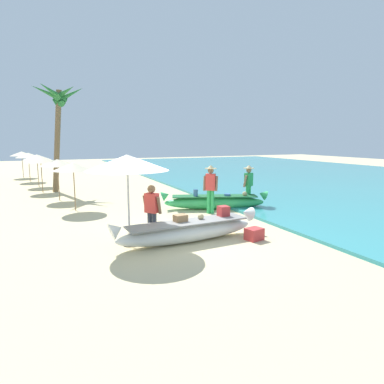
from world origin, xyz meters
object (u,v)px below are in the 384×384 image
(palm_tree_leaning_seaward, at_px, (58,106))
(cooler_box, at_px, (254,234))
(boat_green_midground, at_px, (214,202))
(boat_white_foreground, at_px, (189,230))
(person_vendor_assistant, at_px, (248,183))
(patio_umbrella_large, at_px, (127,163))
(person_vendor_hatted, at_px, (211,186))
(person_tourist_customer, at_px, (152,209))

(palm_tree_leaning_seaward, bearing_deg, cooler_box, -68.77)
(boat_green_midground, distance_m, palm_tree_leaning_seaward, 10.06)
(boat_white_foreground, bearing_deg, cooler_box, -19.07)
(person_vendor_assistant, distance_m, patio_umbrella_large, 6.67)
(boat_white_foreground, height_order, person_vendor_hatted, person_vendor_hatted)
(boat_white_foreground, bearing_deg, boat_green_midground, 53.25)
(boat_white_foreground, height_order, cooler_box, boat_white_foreground)
(patio_umbrella_large, bearing_deg, boat_green_midground, 37.29)
(cooler_box, bearing_deg, patio_umbrella_large, 152.10)
(person_vendor_hatted, distance_m, palm_tree_leaning_seaward, 10.00)
(boat_white_foreground, distance_m, person_tourist_customer, 1.18)
(person_vendor_assistant, distance_m, cooler_box, 4.81)
(person_vendor_hatted, height_order, patio_umbrella_large, patio_umbrella_large)
(boat_white_foreground, distance_m, patio_umbrella_large, 2.48)
(patio_umbrella_large, bearing_deg, cooler_box, -15.76)
(person_vendor_hatted, xyz_separation_m, patio_umbrella_large, (-3.73, -2.59, 1.13))
(person_tourist_customer, bearing_deg, person_vendor_hatted, 38.23)
(boat_white_foreground, xyz_separation_m, patio_umbrella_large, (-1.58, 0.33, 1.88))
(person_vendor_assistant, height_order, patio_umbrella_large, patio_umbrella_large)
(person_tourist_customer, bearing_deg, patio_umbrella_large, -164.07)
(boat_green_midground, bearing_deg, cooler_box, -102.30)
(person_tourist_customer, bearing_deg, person_vendor_assistant, 29.92)
(person_tourist_customer, xyz_separation_m, palm_tree_leaning_seaward, (-1.85, 10.40, 3.64))
(person_tourist_customer, height_order, patio_umbrella_large, patio_umbrella_large)
(person_vendor_assistant, bearing_deg, palm_tree_leaning_seaward, 132.80)
(patio_umbrella_large, bearing_deg, palm_tree_leaning_seaward, 96.23)
(person_tourist_customer, distance_m, cooler_box, 2.96)
(person_vendor_assistant, xyz_separation_m, patio_umbrella_large, (-5.77, -3.12, 1.19))
(person_vendor_assistant, xyz_separation_m, palm_tree_leaning_seaward, (-6.93, 7.48, 3.51))
(boat_white_foreground, bearing_deg, palm_tree_leaning_seaward, 104.04)
(boat_green_midground, distance_m, person_vendor_assistant, 1.69)
(boat_white_foreground, xyz_separation_m, cooler_box, (1.75, -0.60, -0.15))
(patio_umbrella_large, relative_size, cooler_box, 5.29)
(person_vendor_assistant, relative_size, patio_umbrella_large, 0.72)
(person_vendor_assistant, height_order, cooler_box, person_vendor_assistant)
(boat_white_foreground, relative_size, boat_green_midground, 1.05)
(boat_white_foreground, xyz_separation_m, palm_tree_leaning_seaward, (-2.73, 10.93, 4.21))
(person_vendor_hatted, distance_m, person_vendor_assistant, 2.11)
(person_vendor_assistant, relative_size, palm_tree_leaning_seaward, 0.31)
(patio_umbrella_large, bearing_deg, boat_white_foreground, -11.95)
(boat_white_foreground, relative_size, palm_tree_leaning_seaward, 0.78)
(palm_tree_leaning_seaward, bearing_deg, boat_green_midground, -53.83)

